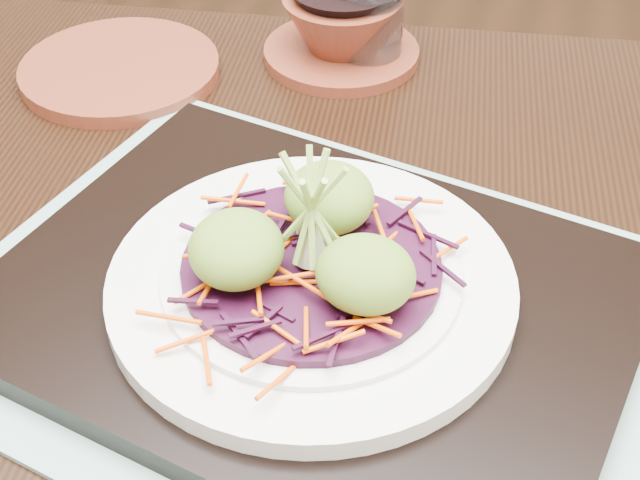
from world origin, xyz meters
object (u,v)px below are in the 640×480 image
(white_plate, at_px, (312,282))
(terracotta_side_plate, at_px, (120,69))
(water_glass, at_px, (369,15))
(terracotta_bowl_set, at_px, (342,32))
(dining_table, at_px, (367,330))
(serving_tray, at_px, (312,302))

(white_plate, height_order, terracotta_side_plate, white_plate)
(white_plate, xyz_separation_m, terracotta_side_plate, (-0.27, 0.26, -0.03))
(water_glass, height_order, terracotta_bowl_set, water_glass)
(water_glass, bearing_deg, dining_table, -75.38)
(serving_tray, bearing_deg, terracotta_bowl_set, 114.11)
(serving_tray, relative_size, water_glass, 4.35)
(white_plate, bearing_deg, water_glass, 97.85)
(terracotta_side_plate, bearing_deg, dining_table, -31.31)
(white_plate, height_order, terracotta_bowl_set, terracotta_bowl_set)
(terracotta_side_plate, distance_m, water_glass, 0.24)
(serving_tray, relative_size, terracotta_bowl_set, 2.24)
(serving_tray, distance_m, terracotta_side_plate, 0.37)
(serving_tray, bearing_deg, dining_table, 86.63)
(terracotta_bowl_set, bearing_deg, serving_tray, -78.01)
(serving_tray, height_order, water_glass, water_glass)
(terracotta_bowl_set, bearing_deg, dining_table, -70.24)
(terracotta_side_plate, bearing_deg, white_plate, -43.79)
(dining_table, distance_m, white_plate, 0.15)
(white_plate, distance_m, terracotta_side_plate, 0.38)
(serving_tray, xyz_separation_m, terracotta_side_plate, (-0.27, 0.26, -0.01))
(serving_tray, relative_size, terracotta_side_plate, 2.20)
(serving_tray, relative_size, white_plate, 1.54)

